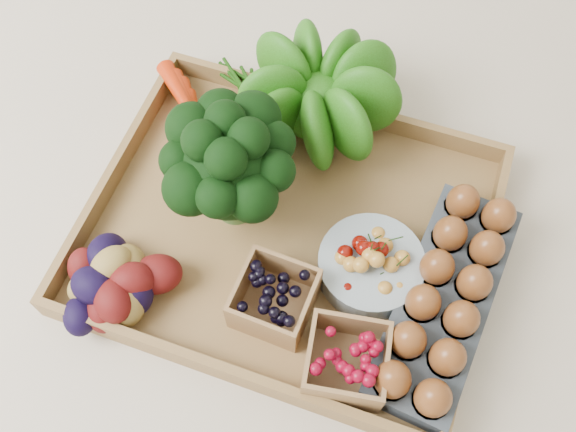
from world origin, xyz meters
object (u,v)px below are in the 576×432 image
(broccoli, at_px, (232,182))
(egg_carton, at_px, (443,301))
(tray, at_px, (288,233))
(cherry_bowl, at_px, (370,266))

(broccoli, height_order, egg_carton, broccoli)
(tray, bearing_deg, cherry_bowl, -10.10)
(tray, distance_m, egg_carton, 0.24)
(tray, bearing_deg, egg_carton, -9.55)
(tray, height_order, egg_carton, egg_carton)
(broccoli, bearing_deg, egg_carton, -8.75)
(cherry_bowl, height_order, egg_carton, same)
(broccoli, distance_m, egg_carton, 0.32)
(tray, relative_size, broccoli, 2.96)
(egg_carton, bearing_deg, broccoli, 177.15)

